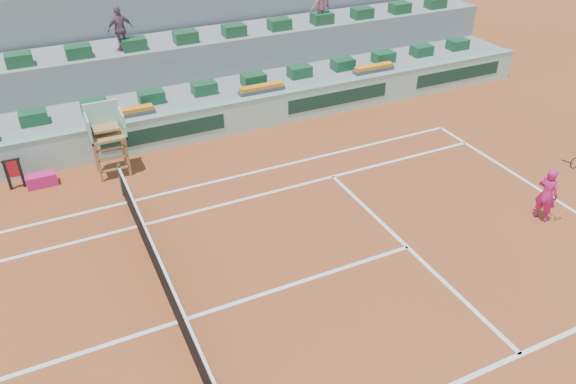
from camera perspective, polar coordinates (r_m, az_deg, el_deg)
name	(u,v)px	position (r m, az deg, el deg)	size (l,w,h in m)	color
ground	(178,322)	(13.46, -11.12, -12.83)	(90.00, 90.00, 0.00)	#913E1C
seating_tier_lower	(95,118)	(22.05, -19.05, 7.09)	(36.00, 4.00, 1.20)	gray
seating_tier_upper	(84,86)	(23.27, -20.00, 10.13)	(36.00, 2.40, 2.60)	gray
stadium_back_wall	(74,50)	(24.49, -20.95, 13.29)	(36.00, 0.40, 4.40)	gray
player_bag	(42,180)	(19.40, -23.75, 1.12)	(0.92, 0.41, 0.41)	#D71C6D
spectator_mid	(120,29)	(22.28, -16.66, 15.59)	(0.95, 0.40, 1.63)	#724C59
spectator_right	(320,3)	(24.97, 3.31, 18.64)	(1.09, 0.63, 1.69)	#A05060
court_lines	(178,322)	(13.46, -11.13, -12.81)	(23.89, 11.09, 0.01)	white
tennis_net	(175,305)	(13.09, -11.37, -11.21)	(0.10, 11.97, 1.10)	black
advertising_hoarding	(106,142)	(20.05, -18.00, 4.82)	(36.00, 0.34, 1.26)	#A5D0B8
umpire_chair	(106,130)	(18.76, -17.99, 6.00)	(1.10, 0.90, 2.40)	#99693A
seat_row_lower	(95,107)	(20.91, -19.05, 8.19)	(32.90, 0.60, 0.44)	#194C29
seat_row_upper	(79,52)	(22.21, -20.51, 13.22)	(32.90, 0.60, 0.44)	#194C29
flower_planters	(52,126)	(20.14, -22.82, 6.18)	(26.80, 0.36, 0.28)	#505050
towel_rack	(14,171)	(19.41, -26.11, 1.89)	(0.54, 0.09, 1.03)	black
tennis_player	(547,194)	(17.50, 24.83, -0.19)	(0.53, 0.90, 2.28)	#D71C6D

